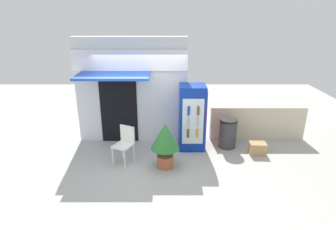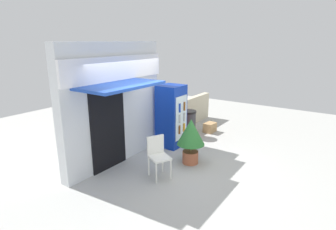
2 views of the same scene
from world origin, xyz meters
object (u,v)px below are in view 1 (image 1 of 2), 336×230
at_px(potted_plant_near_shop, 165,140).
at_px(trash_bin, 228,133).
at_px(drink_cooler, 193,117).
at_px(plastic_chair, 125,142).
at_px(cardboard_box, 258,148).

xyz_separation_m(potted_plant_near_shop, trash_bin, (1.71, 1.08, -0.31)).
xyz_separation_m(drink_cooler, trash_bin, (0.99, 0.03, -0.47)).
distance_m(plastic_chair, cardboard_box, 3.47).
bearing_deg(trash_bin, cardboard_box, -29.99).
xyz_separation_m(drink_cooler, potted_plant_near_shop, (-0.72, -1.05, -0.16)).
distance_m(plastic_chair, potted_plant_near_shop, 1.04).
bearing_deg(drink_cooler, plastic_chair, -155.37).
xyz_separation_m(plastic_chair, trash_bin, (2.70, 0.81, -0.12)).
xyz_separation_m(potted_plant_near_shop, cardboard_box, (2.44, 0.66, -0.57)).
bearing_deg(drink_cooler, potted_plant_near_shop, -124.37).
height_order(plastic_chair, potted_plant_near_shop, potted_plant_near_shop).
xyz_separation_m(plastic_chair, cardboard_box, (3.43, 0.39, -0.38)).
relative_size(potted_plant_near_shop, cardboard_box, 2.67).
distance_m(drink_cooler, plastic_chair, 1.91).
xyz_separation_m(drink_cooler, plastic_chair, (-1.71, -0.78, -0.35)).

